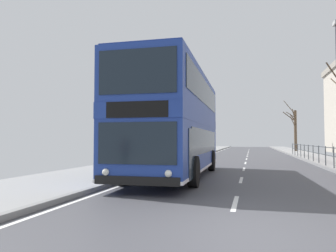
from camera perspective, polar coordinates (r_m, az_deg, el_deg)
name	(u,v)px	position (r m, az deg, el deg)	size (l,w,h in m)	color
ground	(186,227)	(5.91, 3.27, -17.51)	(15.80, 140.00, 0.20)	#414146
double_decker_bus_main	(175,123)	(13.76, 1.26, 0.56)	(2.93, 10.28, 4.40)	navy
pedestrian_railing_far_kerb	(329,153)	(19.25, 26.80, -4.35)	(0.05, 31.95, 1.08)	#2D3338
bare_tree_far_00	(295,129)	(45.53, 21.67, -0.43)	(1.70, 1.51, 6.67)	#4C3D2D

